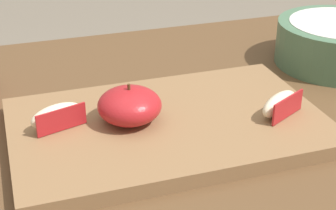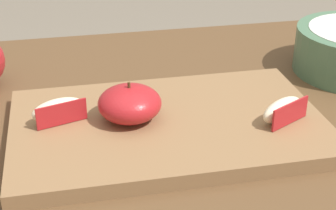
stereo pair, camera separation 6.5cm
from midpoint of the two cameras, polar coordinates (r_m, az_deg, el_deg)
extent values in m
cube|color=brown|center=(0.69, 9.04, -4.01)|extent=(1.17, 0.80, 0.03)
cube|color=olive|center=(0.67, 2.80, -2.33)|extent=(0.39, 0.25, 0.02)
ellipsoid|color=#B21E23|center=(0.65, -1.29, 0.09)|extent=(0.08, 0.08, 0.04)
cylinder|color=#4C3319|center=(0.64, -1.32, 1.98)|extent=(0.00, 0.00, 0.01)
ellipsoid|color=beige|center=(0.66, -8.95, -0.59)|extent=(0.07, 0.04, 0.03)
cube|color=#B21E23|center=(0.65, -8.56, -1.03)|extent=(0.06, 0.02, 0.03)
ellipsoid|color=beige|center=(0.68, 14.92, -0.57)|extent=(0.07, 0.05, 0.03)
cube|color=#B21E23|center=(0.67, 15.75, -0.94)|extent=(0.06, 0.03, 0.03)
camera|label=1|loc=(0.03, -87.14, 1.48)|focal=56.72mm
camera|label=2|loc=(0.03, 92.86, -1.48)|focal=56.72mm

